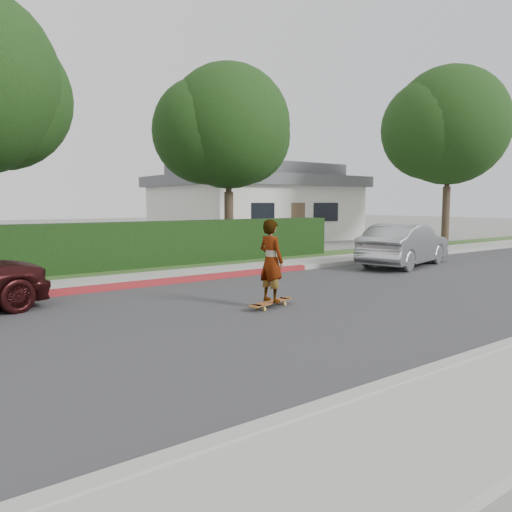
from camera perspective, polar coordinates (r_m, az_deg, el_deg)
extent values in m
plane|color=slate|center=(12.21, 14.82, -3.97)|extent=(120.00, 120.00, 0.00)
cube|color=#2D2D30|center=(12.21, 14.82, -3.94)|extent=(60.00, 8.00, 0.01)
cube|color=#9E9E99|center=(15.05, 2.51, -1.61)|extent=(60.00, 0.20, 0.15)
cube|color=maroon|center=(12.53, -15.51, -3.37)|extent=(12.00, 0.21, 0.15)
cube|color=gray|center=(15.75, 0.44, -1.31)|extent=(60.00, 1.60, 0.12)
cube|color=#2D4C1E|center=(17.05, -2.82, -0.79)|extent=(60.00, 1.60, 0.10)
cube|color=black|center=(16.05, -12.96, 1.15)|extent=(15.00, 1.00, 1.50)
cylinder|color=#33261C|center=(19.77, -3.12, 3.67)|extent=(0.36, 0.36, 2.52)
cylinder|color=#33261C|center=(19.78, -3.15, 9.15)|extent=(0.24, 0.24, 2.10)
sphere|color=black|center=(19.97, -3.18, 14.57)|extent=(4.80, 4.80, 4.80)
sphere|color=black|center=(19.85, -5.82, 14.02)|extent=(4.08, 4.08, 4.08)
sphere|color=black|center=(20.68, -1.52, 13.45)|extent=(3.84, 3.84, 3.84)
cylinder|color=#33261C|center=(26.01, 20.86, 4.25)|extent=(0.36, 0.36, 2.88)
cylinder|color=#33261C|center=(26.05, 21.04, 9.01)|extent=(0.24, 0.24, 2.40)
sphere|color=black|center=(26.26, 21.22, 13.71)|extent=(5.60, 5.60, 5.60)
sphere|color=black|center=(25.79, 19.46, 13.48)|extent=(4.76, 4.76, 4.76)
sphere|color=black|center=(27.13, 21.68, 12.80)|extent=(4.48, 4.48, 4.48)
cube|color=beige|center=(29.23, -0.11, 4.92)|extent=(10.00, 8.00, 3.00)
cube|color=#4C4C51|center=(29.25, -0.11, 8.45)|extent=(10.60, 8.60, 0.60)
cube|color=#4C4C51|center=(29.28, -0.11, 9.63)|extent=(8.40, 6.40, 0.80)
cube|color=black|center=(24.51, 0.81, 4.94)|extent=(1.40, 0.06, 1.00)
cube|color=black|center=(27.35, 8.00, 5.00)|extent=(1.80, 0.06, 1.00)
cube|color=brown|center=(26.00, 4.84, 3.77)|extent=(0.90, 0.06, 2.10)
cylinder|color=gold|center=(9.69, 0.97, -6.08)|extent=(0.08, 0.06, 0.07)
cylinder|color=gold|center=(9.81, 0.08, -5.93)|extent=(0.08, 0.06, 0.07)
cylinder|color=gold|center=(10.22, 3.29, -5.45)|extent=(0.08, 0.06, 0.07)
cylinder|color=gold|center=(10.33, 2.42, -5.32)|extent=(0.08, 0.06, 0.07)
cube|color=silver|center=(9.74, 0.53, -5.73)|extent=(0.11, 0.21, 0.03)
cube|color=silver|center=(10.27, 2.86, -5.13)|extent=(0.11, 0.21, 0.03)
cube|color=#622F15|center=(10.00, 1.72, -5.28)|extent=(1.04, 0.49, 0.02)
cylinder|color=#622F15|center=(9.60, -0.10, -5.74)|extent=(0.30, 0.30, 0.02)
cylinder|color=#622F15|center=(10.40, 3.40, -4.84)|extent=(0.30, 0.30, 0.02)
imported|color=white|center=(9.87, 1.74, -0.54)|extent=(0.45, 0.64, 1.64)
imported|color=#A2A4A9|center=(17.18, 16.63, 1.22)|extent=(4.54, 2.54, 1.42)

